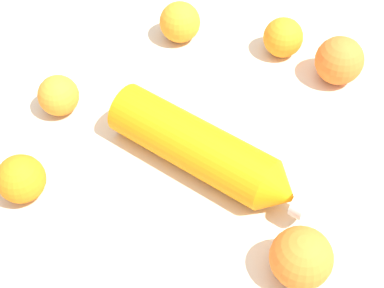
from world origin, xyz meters
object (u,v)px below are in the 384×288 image
orange_3 (301,258)px  orange_5 (283,37)px  orange_4 (21,179)px  orange_1 (180,22)px  orange_2 (58,95)px  water_bottle (206,152)px  orange_0 (339,60)px

orange_3 → orange_5: bearing=28.8°
orange_4 → orange_5: size_ratio=1.01×
orange_1 → orange_3: bearing=-129.8°
orange_4 → orange_5: bearing=-21.1°
orange_2 → orange_3: 0.46m
water_bottle → orange_0: orange_0 is taller
orange_4 → orange_2: bearing=22.0°
orange_0 → orange_2: size_ratio=1.24×
orange_0 → orange_3: bearing=-164.8°
orange_0 → orange_2: orange_0 is taller
orange_0 → orange_1: bearing=100.0°
orange_2 → orange_0: bearing=-49.3°
orange_2 → orange_4: size_ratio=0.94×
orange_3 → orange_5: orange_3 is taller
orange_4 → orange_0: bearing=-32.2°
orange_0 → orange_4: (-0.46, 0.29, -0.01)m
water_bottle → orange_5: (0.29, 0.02, -0.00)m
orange_3 → orange_4: orange_3 is taller
water_bottle → orange_1: size_ratio=4.41×
water_bottle → orange_0: size_ratio=3.97×
orange_0 → orange_3: size_ratio=1.00×
orange_3 → orange_4: bearing=103.0°
orange_1 → orange_4: size_ratio=1.05×
orange_2 → orange_3: (-0.07, -0.45, 0.01)m
orange_2 → orange_5: (0.31, -0.24, 0.00)m
orange_2 → orange_4: orange_4 is taller
orange_2 → orange_1: bearing=-15.3°
orange_3 → orange_1: bearing=50.2°
orange_2 → water_bottle: bearing=-85.7°
orange_1 → orange_2: size_ratio=1.11×
orange_1 → orange_3: 0.50m
water_bottle → orange_3: 0.21m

